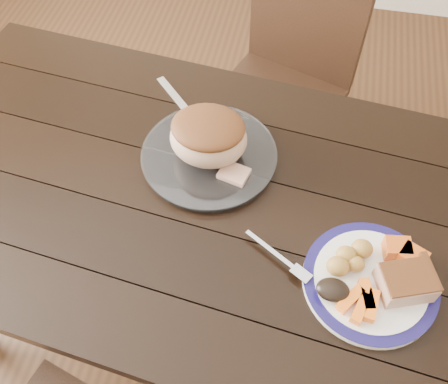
% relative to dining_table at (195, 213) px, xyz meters
% --- Properties ---
extents(ground, '(4.00, 4.00, 0.00)m').
position_rel_dining_table_xyz_m(ground, '(0.00, 0.00, -0.66)').
color(ground, '#472B16').
rests_on(ground, ground).
extents(dining_table, '(1.69, 1.08, 0.75)m').
position_rel_dining_table_xyz_m(dining_table, '(0.00, 0.00, 0.00)').
color(dining_table, black).
rests_on(dining_table, ground).
extents(chair_far, '(0.54, 0.55, 0.93)m').
position_rel_dining_table_xyz_m(chair_far, '(0.16, 0.73, -0.13)').
color(chair_far, black).
rests_on(chair_far, ground).
extents(dinner_plate, '(0.29, 0.29, 0.02)m').
position_rel_dining_table_xyz_m(dinner_plate, '(0.43, -0.16, 0.10)').
color(dinner_plate, white).
rests_on(dinner_plate, dining_table).
extents(plate_rim, '(0.29, 0.29, 0.02)m').
position_rel_dining_table_xyz_m(plate_rim, '(0.43, -0.16, 0.11)').
color(plate_rim, '#130E48').
rests_on(plate_rim, dinner_plate).
extents(serving_platter, '(0.34, 0.34, 0.02)m').
position_rel_dining_table_xyz_m(serving_platter, '(0.01, 0.11, 0.10)').
color(serving_platter, white).
rests_on(serving_platter, dining_table).
extents(pork_slice, '(0.13, 0.12, 0.05)m').
position_rel_dining_table_xyz_m(pork_slice, '(0.49, -0.17, 0.14)').
color(pork_slice, tan).
rests_on(pork_slice, dinner_plate).
extents(roasted_potatoes, '(0.10, 0.10, 0.04)m').
position_rel_dining_table_xyz_m(roasted_potatoes, '(0.38, -0.13, 0.13)').
color(roasted_potatoes, gold).
rests_on(roasted_potatoes, dinner_plate).
extents(carrot_batons, '(0.09, 0.10, 0.02)m').
position_rel_dining_table_xyz_m(carrot_batons, '(0.41, -0.22, 0.12)').
color(carrot_batons, orange).
rests_on(carrot_batons, dinner_plate).
extents(pumpkin_wedges, '(0.10, 0.07, 0.04)m').
position_rel_dining_table_xyz_m(pumpkin_wedges, '(0.49, -0.09, 0.13)').
color(pumpkin_wedges, orange).
rests_on(pumpkin_wedges, dinner_plate).
extents(dark_mushroom, '(0.07, 0.05, 0.03)m').
position_rel_dining_table_xyz_m(dark_mushroom, '(0.35, -0.21, 0.13)').
color(dark_mushroom, black).
rests_on(dark_mushroom, dinner_plate).
extents(fork, '(0.16, 0.11, 0.00)m').
position_rel_dining_table_xyz_m(fork, '(0.24, -0.15, 0.11)').
color(fork, silver).
rests_on(fork, dinner_plate).
extents(roast_joint, '(0.19, 0.17, 0.13)m').
position_rel_dining_table_xyz_m(roast_joint, '(0.01, 0.11, 0.17)').
color(roast_joint, tan).
rests_on(roast_joint, serving_platter).
extents(cut_slice, '(0.08, 0.07, 0.02)m').
position_rel_dining_table_xyz_m(cut_slice, '(0.09, 0.06, 0.12)').
color(cut_slice, tan).
rests_on(cut_slice, serving_platter).
extents(carving_knife, '(0.24, 0.24, 0.01)m').
position_rel_dining_table_xyz_m(carving_knife, '(-0.04, 0.22, 0.10)').
color(carving_knife, silver).
rests_on(carving_knife, dining_table).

